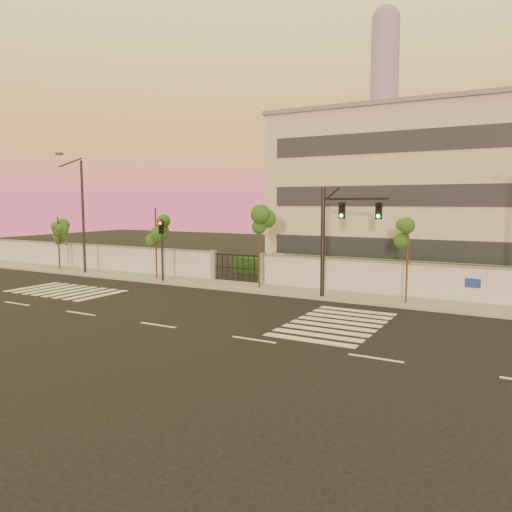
% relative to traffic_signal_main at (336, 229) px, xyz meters
% --- Properties ---
extents(ground, '(120.00, 120.00, 0.00)m').
position_rel_traffic_signal_main_xyz_m(ground, '(-5.01, -9.50, -4.05)').
color(ground, black).
rests_on(ground, ground).
extents(sidewalk, '(60.00, 3.00, 0.15)m').
position_rel_traffic_signal_main_xyz_m(sidewalk, '(-5.01, 1.00, -3.97)').
color(sidewalk, gray).
rests_on(sidewalk, ground).
extents(perimeter_wall, '(60.00, 0.36, 2.20)m').
position_rel_traffic_signal_main_xyz_m(perimeter_wall, '(-4.90, 2.50, -2.98)').
color(perimeter_wall, '#B2B4B9').
rests_on(perimeter_wall, ground).
extents(hedge_row, '(41.00, 4.25, 1.80)m').
position_rel_traffic_signal_main_xyz_m(hedge_row, '(-3.84, 5.24, -3.23)').
color(hedge_row, black).
rests_on(hedge_row, ground).
extents(institutional_building, '(24.40, 12.40, 12.25)m').
position_rel_traffic_signal_main_xyz_m(institutional_building, '(3.99, 12.49, 2.11)').
color(institutional_building, '#B7B09B').
rests_on(institutional_building, ground).
extents(distant_skyscraper, '(16.00, 16.00, 118.00)m').
position_rel_traffic_signal_main_xyz_m(distant_skyscraper, '(-70.01, 270.50, 57.94)').
color(distant_skyscraper, gray).
rests_on(distant_skyscraper, ground).
extents(road_markings, '(57.00, 7.62, 0.02)m').
position_rel_traffic_signal_main_xyz_m(road_markings, '(-6.59, -5.74, -4.04)').
color(road_markings, silver).
rests_on(road_markings, ground).
extents(street_tree_a, '(1.38, 1.10, 4.34)m').
position_rel_traffic_signal_main_xyz_m(street_tree_a, '(-24.33, 1.11, -0.85)').
color(street_tree_a, '#382314').
rests_on(street_tree_a, ground).
extents(street_tree_b, '(1.38, 1.10, 4.44)m').
position_rel_traffic_signal_main_xyz_m(street_tree_b, '(-23.70, 0.57, -0.78)').
color(street_tree_b, '#382314').
rests_on(street_tree_b, ground).
extents(street_tree_c, '(1.53, 1.22, 5.21)m').
position_rel_traffic_signal_main_xyz_m(street_tree_c, '(-13.74, 0.77, -0.22)').
color(street_tree_c, '#382314').
rests_on(street_tree_c, ground).
extents(street_tree_d, '(1.58, 1.26, 5.24)m').
position_rel_traffic_signal_main_xyz_m(street_tree_d, '(-5.41, 0.90, -0.19)').
color(street_tree_d, '#382314').
rests_on(street_tree_d, ground).
extents(street_tree_e, '(1.33, 1.06, 4.60)m').
position_rel_traffic_signal_main_xyz_m(street_tree_e, '(3.89, 0.46, -0.66)').
color(street_tree_e, '#382314').
rests_on(street_tree_e, ground).
extents(traffic_signal_main, '(3.98, 1.35, 6.40)m').
position_rel_traffic_signal_main_xyz_m(traffic_signal_main, '(0.00, 0.00, 0.00)').
color(traffic_signal_main, black).
rests_on(traffic_signal_main, ground).
extents(traffic_signal_secondary, '(0.35, 0.34, 4.48)m').
position_rel_traffic_signal_main_xyz_m(traffic_signal_secondary, '(-12.60, -0.00, -1.20)').
color(traffic_signal_secondary, black).
rests_on(traffic_signal_secondary, ground).
extents(streetlight_west, '(0.55, 2.20, 9.14)m').
position_rel_traffic_signal_main_xyz_m(streetlight_west, '(-20.54, 0.13, 0.90)').
color(streetlight_west, black).
rests_on(streetlight_west, ground).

